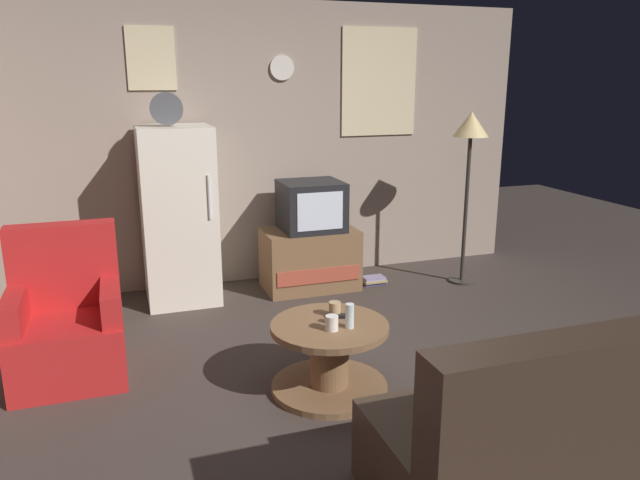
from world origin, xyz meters
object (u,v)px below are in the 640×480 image
object	(u,v)px
mug_ceramic_white	(332,323)
book_stack	(374,280)
armchair	(68,325)
couch	(566,436)
standing_lamp	(470,138)
remote_control	(340,316)
coffee_table	(329,357)
wine_glass	(350,316)
crt_tv	(311,206)
tv_stand	(310,259)
mug_ceramic_tan	(335,309)
fridge	(178,215)

from	to	relation	value
mug_ceramic_white	book_stack	size ratio (longest dim) A/B	0.41
mug_ceramic_white	armchair	world-z (taller)	armchair
couch	standing_lamp	bearing A→B (deg)	66.76
standing_lamp	remote_control	distance (m)	2.50
coffee_table	wine_glass	world-z (taller)	wine_glass
crt_tv	coffee_table	size ratio (longest dim) A/B	0.75
tv_stand	standing_lamp	distance (m)	1.81
wine_glass	crt_tv	bearing A→B (deg)	78.52
coffee_table	armchair	world-z (taller)	armchair
tv_stand	book_stack	distance (m)	0.65
couch	mug_ceramic_tan	bearing A→B (deg)	113.37
standing_lamp	remote_control	bearing A→B (deg)	-140.60
mug_ceramic_white	couch	size ratio (longest dim) A/B	0.05
armchair	book_stack	world-z (taller)	armchair
tv_stand	mug_ceramic_white	distance (m)	2.02
armchair	book_stack	xyz separation A→B (m)	(2.59, 0.99, -0.30)
mug_ceramic_white	remote_control	distance (m)	0.20
tv_stand	couch	xyz separation A→B (m)	(0.20, -3.14, 0.04)
tv_stand	remote_control	size ratio (longest dim) A/B	5.60
crt_tv	book_stack	size ratio (longest dim) A/B	2.47
tv_stand	coffee_table	bearing A→B (deg)	-104.26
wine_glass	remote_control	bearing A→B (deg)	90.24
book_stack	fridge	bearing A→B (deg)	174.42
mug_ceramic_white	standing_lamp	bearing A→B (deg)	40.69
mug_ceramic_tan	book_stack	bearing A→B (deg)	58.77
standing_lamp	armchair	world-z (taller)	standing_lamp
remote_control	armchair	distance (m)	1.76
crt_tv	tv_stand	bearing A→B (deg)	176.61
wine_glass	book_stack	xyz separation A→B (m)	(0.98, 1.85, -0.48)
tv_stand	armchair	xyz separation A→B (m)	(-2.00, -1.10, 0.06)
fridge	couch	world-z (taller)	fridge
fridge	standing_lamp	world-z (taller)	fridge
standing_lamp	coffee_table	xyz separation A→B (m)	(-1.89, -1.55, -1.14)
crt_tv	couch	world-z (taller)	crt_tv
fridge	remote_control	size ratio (longest dim) A/B	11.80
tv_stand	standing_lamp	xyz separation A→B (m)	(1.42, -0.31, 1.08)
fridge	coffee_table	size ratio (longest dim) A/B	2.46
armchair	fridge	bearing A→B (deg)	53.86
coffee_table	couch	distance (m)	1.45
fridge	couch	bearing A→B (deg)	-67.16
crt_tv	mug_ceramic_white	xyz separation A→B (m)	(-0.51, -1.95, -0.29)
fridge	mug_ceramic_tan	size ratio (longest dim) A/B	19.67
coffee_table	armchair	distance (m)	1.71
tv_stand	coffee_table	size ratio (longest dim) A/B	1.17
crt_tv	standing_lamp	bearing A→B (deg)	-12.34
coffee_table	standing_lamp	bearing A→B (deg)	39.35
fridge	crt_tv	xyz separation A→B (m)	(1.16, -0.07, 0.02)
crt_tv	standing_lamp	world-z (taller)	standing_lamp
wine_glass	armchair	distance (m)	1.84
crt_tv	wine_glass	distance (m)	2.01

